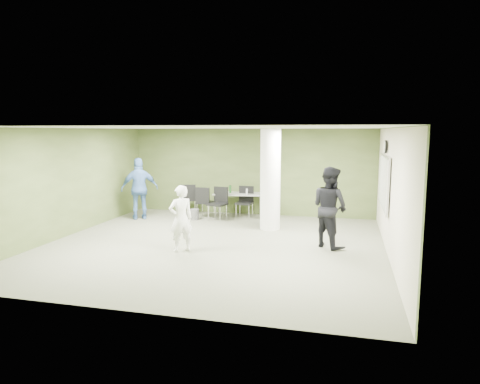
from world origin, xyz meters
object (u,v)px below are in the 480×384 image
(folding_table, at_px, (239,195))
(chair_back_left, at_px, (189,197))
(man_black, at_px, (330,207))
(woman_white, at_px, (181,219))
(man_blue, at_px, (140,189))

(folding_table, bearing_deg, chair_back_left, 175.47)
(man_black, bearing_deg, chair_back_left, 9.55)
(woman_white, bearing_deg, chair_back_left, -112.16)
(man_black, bearing_deg, folding_table, -3.32)
(chair_back_left, relative_size, man_blue, 0.53)
(woman_white, bearing_deg, folding_table, -135.17)
(man_black, relative_size, man_blue, 1.00)
(woman_white, xyz_separation_m, man_black, (3.25, 1.20, 0.19))
(folding_table, distance_m, man_blue, 3.11)
(chair_back_left, height_order, man_black, man_black)
(woman_white, bearing_deg, man_blue, -90.67)
(chair_back_left, xyz_separation_m, man_black, (4.65, -2.94, 0.37))
(woman_white, relative_size, man_black, 0.80)
(chair_back_left, bearing_deg, man_black, 129.23)
(folding_table, relative_size, chair_back_left, 1.66)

